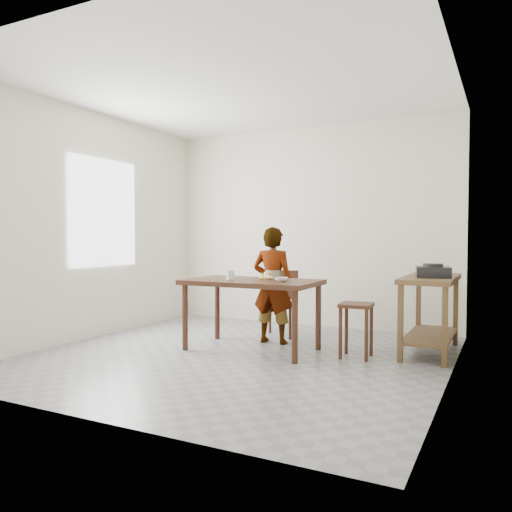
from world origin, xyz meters
The scene contains 17 objects.
floor centered at (0.00, 0.00, -0.02)m, with size 4.00×4.00×0.04m, color gray.
ceiling centered at (0.00, 0.00, 2.72)m, with size 4.00×4.00×0.04m, color white.
wall_back centered at (0.00, 2.02, 1.35)m, with size 4.00×0.04×2.70m, color silver.
wall_front centered at (0.00, -2.02, 1.35)m, with size 4.00×0.04×2.70m, color silver.
wall_left centered at (-2.02, 0.00, 1.35)m, with size 0.04×4.00×2.70m, color silver.
wall_right centered at (2.02, 0.00, 1.35)m, with size 0.04×4.00×2.70m, color silver.
window_pane centered at (-1.97, 0.20, 1.50)m, with size 0.02×1.10×1.30m, color white.
dining_table centered at (0.00, 0.30, 0.38)m, with size 1.40×0.80×0.75m, color #3A1F13, non-canonical shape.
prep_counter centered at (1.72, 1.00, 0.40)m, with size 0.50×1.20×0.80m, color brown, non-canonical shape.
child centered at (0.05, 0.72, 0.66)m, with size 0.48×0.32×1.32m, color silver.
dining_chair centered at (-0.04, 1.11, 0.40)m, with size 0.38×0.38×0.79m, color #3A1F13, non-canonical shape.
stool centered at (1.09, 0.46, 0.27)m, with size 0.31×0.31×0.55m, color #3A1F13, non-canonical shape.
glass_tumbler centered at (-0.20, 0.20, 0.80)m, with size 0.08×0.08×0.10m, color white.
small_bowl centered at (0.37, 0.24, 0.77)m, with size 0.14×0.14×0.04m, color silver.
banana centered at (0.14, 0.36, 0.78)m, with size 0.16×0.11×0.06m, color #F6D760, non-canonical shape.
serving_bowl centered at (1.69, 1.27, 0.83)m, with size 0.21×0.21×0.05m, color silver.
gas_burner centered at (1.76, 0.86, 0.85)m, with size 0.32×0.32×0.11m, color black.
Camera 1 is at (2.42, -4.40, 1.20)m, focal length 35.00 mm.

